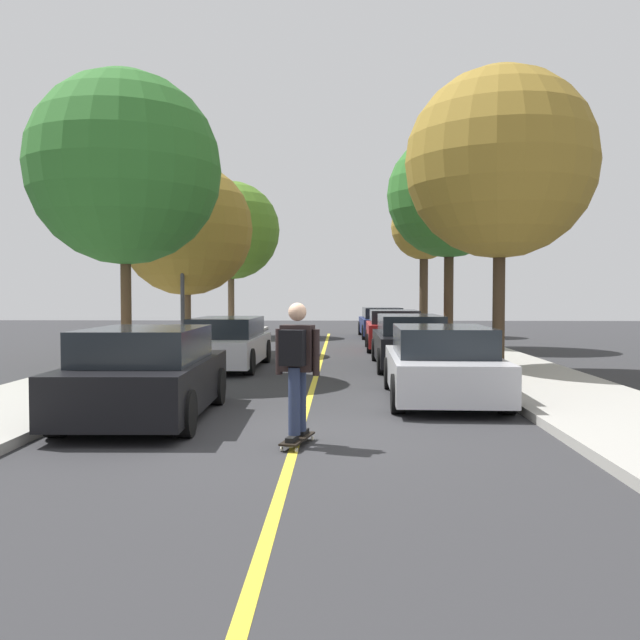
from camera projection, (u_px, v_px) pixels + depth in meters
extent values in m
plane|color=#2D2D30|center=(298.00, 436.00, 9.06)|extent=(80.00, 80.00, 0.00)
cube|color=gold|center=(311.00, 393.00, 13.06)|extent=(0.12, 39.20, 0.01)
cube|color=black|center=(147.00, 384.00, 10.29)|extent=(1.94, 4.11, 0.71)
cube|color=black|center=(145.00, 345.00, 10.18)|extent=(1.68, 2.45, 0.51)
cylinder|color=black|center=(185.00, 414.00, 8.97)|extent=(0.24, 0.65, 0.64)
cylinder|color=black|center=(57.00, 413.00, 8.98)|extent=(0.24, 0.65, 0.64)
cylinder|color=black|center=(217.00, 386.00, 11.63)|extent=(0.24, 0.65, 0.64)
cylinder|color=black|center=(118.00, 386.00, 11.64)|extent=(0.24, 0.65, 0.64)
cube|color=#B7B7BC|center=(226.00, 349.00, 17.39)|extent=(1.87, 4.47, 0.64)
cube|color=black|center=(227.00, 327.00, 17.51)|extent=(1.62, 2.82, 0.50)
cylinder|color=black|center=(249.00, 362.00, 15.84)|extent=(0.23, 0.64, 0.64)
cylinder|color=black|center=(179.00, 362.00, 15.92)|extent=(0.23, 0.64, 0.64)
cylinder|color=black|center=(266.00, 351.00, 18.87)|extent=(0.23, 0.64, 0.64)
cylinder|color=black|center=(207.00, 351.00, 18.95)|extent=(0.23, 0.64, 0.64)
cube|color=#B7B7BC|center=(441.00, 372.00, 12.11)|extent=(1.96, 4.26, 0.66)
cube|color=black|center=(442.00, 340.00, 12.07)|extent=(1.69, 2.50, 0.50)
cylinder|color=black|center=(390.00, 373.00, 13.57)|extent=(0.24, 0.65, 0.64)
cylinder|color=black|center=(476.00, 374.00, 13.47)|extent=(0.24, 0.65, 0.64)
cylinder|color=black|center=(398.00, 394.00, 10.77)|extent=(0.24, 0.65, 0.64)
cylinder|color=black|center=(507.00, 395.00, 10.67)|extent=(0.24, 0.65, 0.64)
cube|color=black|center=(410.00, 347.00, 17.63)|extent=(1.80, 4.70, 0.71)
cube|color=black|center=(410.00, 324.00, 17.68)|extent=(1.58, 2.78, 0.48)
cylinder|color=black|center=(376.00, 350.00, 19.31)|extent=(0.22, 0.64, 0.64)
cylinder|color=black|center=(433.00, 350.00, 19.25)|extent=(0.22, 0.64, 0.64)
cylinder|color=black|center=(382.00, 361.00, 16.03)|extent=(0.22, 0.64, 0.64)
cylinder|color=black|center=(452.00, 361.00, 15.96)|extent=(0.22, 0.64, 0.64)
cube|color=maroon|center=(394.00, 334.00, 23.10)|extent=(1.87, 4.04, 0.75)
cube|color=black|center=(394.00, 317.00, 22.97)|extent=(1.63, 2.48, 0.45)
cylinder|color=black|center=(368.00, 338.00, 24.45)|extent=(0.23, 0.64, 0.64)
cylinder|color=black|center=(415.00, 338.00, 24.37)|extent=(0.23, 0.64, 0.64)
cylinder|color=black|center=(370.00, 343.00, 21.84)|extent=(0.23, 0.64, 0.64)
cylinder|color=black|center=(422.00, 344.00, 21.76)|extent=(0.23, 0.64, 0.64)
cube|color=navy|center=(382.00, 326.00, 29.92)|extent=(1.91, 4.73, 0.68)
cube|color=black|center=(382.00, 313.00, 29.82)|extent=(1.66, 2.81, 0.47)
cylinder|color=black|center=(361.00, 328.00, 31.59)|extent=(0.23, 0.64, 0.64)
cylinder|color=black|center=(397.00, 328.00, 31.57)|extent=(0.23, 0.64, 0.64)
cylinder|color=black|center=(364.00, 332.00, 28.29)|extent=(0.23, 0.64, 0.64)
cylinder|color=black|center=(405.00, 332.00, 28.27)|extent=(0.23, 0.64, 0.64)
cylinder|color=#4C3823|center=(126.00, 297.00, 15.38)|extent=(0.24, 0.24, 3.42)
sphere|color=#2D6B28|center=(125.00, 168.00, 15.27)|extent=(4.38, 4.38, 4.38)
cylinder|color=brown|center=(187.00, 307.00, 21.47)|extent=(0.25, 0.25, 2.74)
sphere|color=olive|center=(186.00, 229.00, 21.38)|extent=(4.23, 4.23, 4.23)
cylinder|color=brown|center=(231.00, 297.00, 30.12)|extent=(0.28, 0.28, 3.30)
sphere|color=#4C7A23|center=(231.00, 230.00, 30.00)|extent=(4.37, 4.37, 4.37)
cylinder|color=#3D2D1E|center=(499.00, 293.00, 16.01)|extent=(0.29, 0.29, 3.63)
sphere|color=olive|center=(500.00, 163.00, 15.89)|extent=(4.50, 4.50, 4.50)
cylinder|color=#3D2D1E|center=(449.00, 291.00, 23.48)|extent=(0.33, 0.33, 3.80)
sphere|color=#2D6B28|center=(449.00, 195.00, 23.35)|extent=(4.33, 4.33, 4.33)
cylinder|color=#3D2D1E|center=(424.00, 289.00, 30.54)|extent=(0.38, 0.38, 4.06)
sphere|color=olive|center=(424.00, 227.00, 30.43)|extent=(2.99, 2.99, 2.99)
cylinder|color=#38383D|center=(182.00, 254.00, 19.96)|extent=(0.12, 0.12, 5.95)
cube|color=#EAE5C6|center=(181.00, 149.00, 19.84)|extent=(0.36, 0.24, 0.20)
cube|color=black|center=(298.00, 438.00, 8.48)|extent=(0.42, 0.87, 0.02)
cylinder|color=beige|center=(299.00, 438.00, 8.83)|extent=(0.04, 0.06, 0.06)
cylinder|color=beige|center=(312.00, 438.00, 8.78)|extent=(0.04, 0.06, 0.06)
cylinder|color=beige|center=(282.00, 449.00, 8.18)|extent=(0.04, 0.06, 0.06)
cylinder|color=beige|center=(296.00, 450.00, 8.13)|extent=(0.04, 0.06, 0.06)
cube|color=#99999E|center=(305.00, 435.00, 8.81)|extent=(0.11, 0.06, 0.02)
cube|color=#99999E|center=(289.00, 446.00, 8.15)|extent=(0.11, 0.06, 0.02)
cube|color=black|center=(303.00, 432.00, 8.69)|extent=(0.16, 0.28, 0.06)
cube|color=black|center=(292.00, 439.00, 8.26)|extent=(0.16, 0.28, 0.06)
cylinder|color=#283351|center=(300.00, 398.00, 8.58)|extent=(0.18, 0.18, 0.84)
cylinder|color=#283351|center=(295.00, 401.00, 8.34)|extent=(0.18, 0.18, 0.84)
cube|color=black|center=(297.00, 348.00, 8.43)|extent=(0.44, 0.31, 0.58)
sphere|color=tan|center=(297.00, 312.00, 8.42)|extent=(0.23, 0.23, 0.23)
cylinder|color=black|center=(279.00, 352.00, 8.50)|extent=(0.11, 0.11, 0.58)
cylinder|color=black|center=(316.00, 352.00, 8.37)|extent=(0.11, 0.11, 0.58)
cube|color=black|center=(292.00, 348.00, 8.24)|extent=(0.33, 0.25, 0.44)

